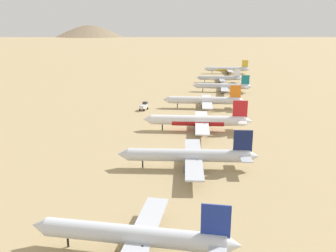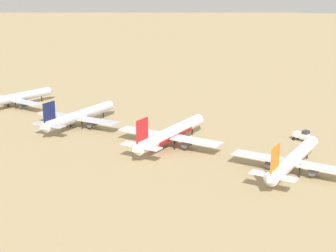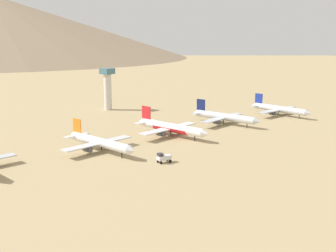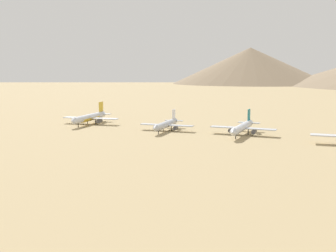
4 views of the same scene
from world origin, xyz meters
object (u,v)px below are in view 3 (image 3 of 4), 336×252
Objects in this scene: parked_jet_3 at (99,142)px; parked_jet_6 at (279,109)px; service_truck at (164,157)px; control_tower at (108,87)px; parked_jet_5 at (224,117)px; parked_jet_4 at (171,128)px.

parked_jet_6 is (20.46, 122.46, -0.05)m from parked_jet_3.
service_truck is 123.21m from control_tower.
service_truck is (30.32, 5.01, -1.92)m from parked_jet_3.
parked_jet_3 is 124.16m from parked_jet_6.
service_truck is (21.03, -74.73, -2.02)m from parked_jet_5.
parked_jet_5 is 77.66m from service_truck.
service_truck is at bearing 9.38° from parked_jet_3.
parked_jet_4 reaches higher than parked_jet_5.
parked_jet_3 is at bearing -96.97° from parked_jet_4.
control_tower is at bearing 158.04° from parked_jet_4.
service_truck is 0.21× the size of control_tower.
control_tower reaches higher than parked_jet_5.
control_tower is (-77.59, 31.29, 10.71)m from parked_jet_4.
control_tower is at bearing -174.17° from parked_jet_5.
parked_jet_3 is 7.26× the size of service_truck.
parked_jet_5 is at bearing -104.65° from parked_jet_6.
control_tower is (-72.69, 71.38, 10.92)m from parked_jet_3.
parked_jet_4 is at bearing 125.93° from service_truck.
parked_jet_4 is at bearing -21.96° from control_tower.
parked_jet_4 is at bearing 83.03° from parked_jet_3.
parked_jet_4 is 84.34m from control_tower.
parked_jet_6 is at bearing 79.30° from parked_jet_4.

